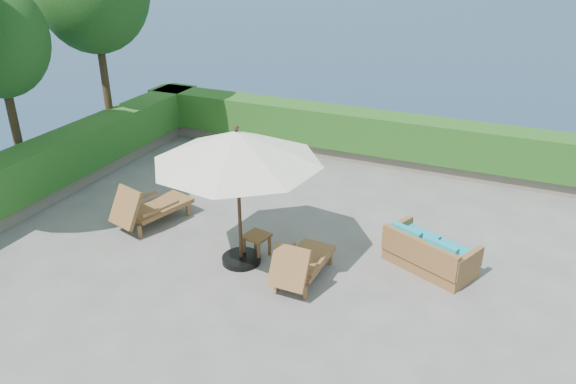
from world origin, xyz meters
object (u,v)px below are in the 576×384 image
at_px(wicker_loveseat, 429,254).
at_px(lounge_left, 148,207).
at_px(lounge_right, 301,263).
at_px(side_table, 257,239).
at_px(patio_umbrella, 237,148).

bearing_deg(wicker_loveseat, lounge_left, -149.39).
bearing_deg(lounge_right, side_table, 159.02).
bearing_deg(side_table, patio_umbrella, -120.85).
relative_size(patio_umbrella, lounge_right, 2.28).
relative_size(lounge_left, side_table, 3.60).
bearing_deg(wicker_loveseat, lounge_right, -122.28).
bearing_deg(wicker_loveseat, side_table, -139.99).
bearing_deg(lounge_left, wicker_loveseat, 22.43).
distance_m(lounge_right, wicker_loveseat, 2.39).
bearing_deg(lounge_right, patio_umbrella, 174.76).
distance_m(patio_umbrella, side_table, 1.94).
bearing_deg(wicker_loveseat, patio_umbrella, -136.01).
xyz_separation_m(side_table, wicker_loveseat, (3.08, 0.88, -0.07)).
xyz_separation_m(lounge_right, wicker_loveseat, (1.99, 1.33, -0.08)).
distance_m(patio_umbrella, lounge_right, 2.30).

